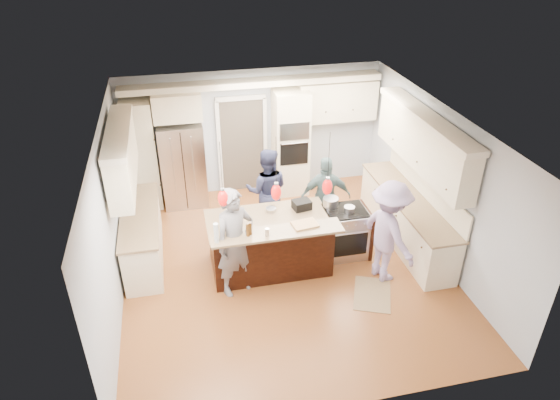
{
  "coord_description": "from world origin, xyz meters",
  "views": [
    {
      "loc": [
        -1.61,
        -6.88,
        5.45
      ],
      "look_at": [
        0.0,
        0.35,
        1.15
      ],
      "focal_mm": 32.0,
      "sensor_mm": 36.0,
      "label": 1
    }
  ],
  "objects_px": {
    "island_range": "(345,232)",
    "person_far_left": "(267,191)",
    "kitchen_island": "(270,243)",
    "person_bar_end": "(235,243)",
    "refrigerator": "(183,164)"
  },
  "relations": [
    {
      "from": "kitchen_island",
      "to": "person_far_left",
      "type": "bearing_deg",
      "value": 80.58
    },
    {
      "from": "island_range",
      "to": "person_far_left",
      "type": "distance_m",
      "value": 1.69
    },
    {
      "from": "refrigerator",
      "to": "kitchen_island",
      "type": "relative_size",
      "value": 0.86
    },
    {
      "from": "refrigerator",
      "to": "person_far_left",
      "type": "distance_m",
      "value": 2.04
    },
    {
      "from": "kitchen_island",
      "to": "person_far_left",
      "type": "distance_m",
      "value": 1.25
    },
    {
      "from": "kitchen_island",
      "to": "island_range",
      "type": "relative_size",
      "value": 2.28
    },
    {
      "from": "person_far_left",
      "to": "person_bar_end",
      "type": "bearing_deg",
      "value": 76.53
    },
    {
      "from": "refrigerator",
      "to": "person_bar_end",
      "type": "bearing_deg",
      "value": -78.12
    },
    {
      "from": "refrigerator",
      "to": "person_far_left",
      "type": "xyz_separation_m",
      "value": [
        1.5,
        -1.39,
        -0.05
      ]
    },
    {
      "from": "person_bar_end",
      "to": "refrigerator",
      "type": "bearing_deg",
      "value": 75.6
    },
    {
      "from": "refrigerator",
      "to": "island_range",
      "type": "xyz_separation_m",
      "value": [
        2.71,
        -2.49,
        -0.44
      ]
    },
    {
      "from": "refrigerator",
      "to": "kitchen_island",
      "type": "height_order",
      "value": "refrigerator"
    },
    {
      "from": "person_bar_end",
      "to": "kitchen_island",
      "type": "bearing_deg",
      "value": 12.36
    },
    {
      "from": "island_range",
      "to": "person_bar_end",
      "type": "relative_size",
      "value": 0.49
    },
    {
      "from": "kitchen_island",
      "to": "person_far_left",
      "type": "xyz_separation_m",
      "value": [
        0.2,
        1.18,
        0.37
      ]
    }
  ]
}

